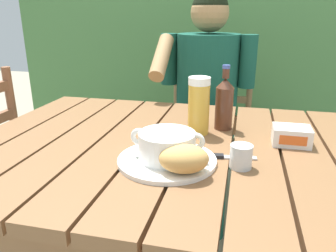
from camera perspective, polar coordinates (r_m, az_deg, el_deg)
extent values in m
cube|color=brown|center=(1.29, -25.70, -1.21)|extent=(0.13, 0.96, 0.04)
cube|color=brown|center=(1.21, -20.45, -1.78)|extent=(0.13, 0.96, 0.04)
cube|color=brown|center=(1.14, -14.50, -2.41)|extent=(0.13, 0.96, 0.04)
cube|color=brown|center=(1.08, -7.85, -3.08)|extent=(0.13, 0.96, 0.04)
cube|color=brown|center=(1.04, -0.58, -3.77)|extent=(0.13, 0.96, 0.04)
cube|color=brown|center=(1.02, 7.13, -4.43)|extent=(0.13, 0.96, 0.04)
cube|color=brown|center=(1.02, 15.05, -5.03)|extent=(0.13, 0.96, 0.04)
cube|color=brown|center=(1.04, 22.86, -5.52)|extent=(0.13, 0.96, 0.04)
cube|color=brown|center=(1.48, 3.54, 0.74)|extent=(1.22, 0.03, 0.08)
cube|color=brown|center=(1.78, -15.96, -7.75)|extent=(0.06, 0.06, 0.71)
cube|color=brown|center=(1.62, 24.67, -11.63)|extent=(0.06, 0.06, 0.71)
cube|color=#44733F|center=(2.64, 8.34, 14.30)|extent=(2.95, 0.60, 1.86)
cylinder|color=#4C3823|center=(2.86, -1.67, 16.49)|extent=(0.10, 0.10, 2.02)
cylinder|color=#4C3823|center=(2.99, -9.69, 18.94)|extent=(0.10, 0.10, 2.29)
cylinder|color=brown|center=(1.83, 12.94, -11.51)|extent=(0.04, 0.04, 0.44)
cylinder|color=brown|center=(1.87, -1.27, -10.19)|extent=(0.04, 0.04, 0.44)
cylinder|color=brown|center=(2.21, 13.10, -6.03)|extent=(0.04, 0.04, 0.44)
cylinder|color=brown|center=(2.24, 1.40, -5.07)|extent=(0.04, 0.04, 0.44)
cube|color=brown|center=(1.93, 6.79, -1.87)|extent=(0.49, 0.46, 0.02)
cylinder|color=brown|center=(2.05, 14.13, 6.64)|extent=(0.04, 0.04, 0.55)
cylinder|color=brown|center=(2.09, 1.51, 7.43)|extent=(0.04, 0.04, 0.55)
cube|color=brown|center=(2.08, 7.67, 4.86)|extent=(0.45, 0.02, 0.04)
cube|color=brown|center=(2.05, 7.83, 8.58)|extent=(0.45, 0.02, 0.04)
cube|color=brown|center=(2.03, 8.01, 12.39)|extent=(0.45, 0.02, 0.04)
cylinder|color=#154B3B|center=(1.75, 8.16, -12.49)|extent=(0.11, 0.11, 0.45)
cylinder|color=#154B3B|center=(1.72, 8.91, -2.60)|extent=(0.13, 0.40, 0.13)
cylinder|color=#154B3B|center=(1.77, 2.56, -11.95)|extent=(0.11, 0.11, 0.45)
cylinder|color=#154B3B|center=(1.73, 3.31, -2.16)|extent=(0.13, 0.40, 0.13)
cylinder|color=#154B3B|center=(1.74, 6.82, 6.97)|extent=(0.32, 0.32, 0.53)
sphere|color=#9E794D|center=(1.71, 7.32, 19.07)|extent=(0.19, 0.19, 0.19)
sphere|color=black|center=(1.71, 7.35, 19.71)|extent=(0.18, 0.18, 0.18)
cylinder|color=#154B3B|center=(1.69, 13.79, 10.88)|extent=(0.08, 0.08, 0.26)
cylinder|color=#154B3B|center=(1.73, 0.21, 11.60)|extent=(0.08, 0.08, 0.26)
cylinder|color=#9E794D|center=(1.58, -1.12, 11.95)|extent=(0.07, 0.25, 0.21)
cylinder|color=brown|center=(1.77, -23.12, -13.96)|extent=(0.04, 0.04, 0.43)
cylinder|color=brown|center=(1.58, -25.27, 0.43)|extent=(0.04, 0.04, 0.49)
cylinder|color=white|center=(0.90, -0.17, -5.97)|extent=(0.27, 0.27, 0.01)
cylinder|color=white|center=(0.88, -0.17, -3.43)|extent=(0.16, 0.16, 0.07)
cylinder|color=#BD5D17|center=(0.88, -0.18, -2.44)|extent=(0.14, 0.14, 0.01)
torus|color=white|center=(0.90, -5.02, -1.89)|extent=(0.05, 0.01, 0.05)
torus|color=white|center=(0.86, 4.86, -2.72)|extent=(0.05, 0.01, 0.05)
ellipsoid|color=tan|center=(0.81, 2.79, -5.70)|extent=(0.14, 0.12, 0.07)
cylinder|color=gold|center=(1.10, 5.38, 2.93)|extent=(0.07, 0.07, 0.17)
cylinder|color=white|center=(1.08, 5.54, 7.86)|extent=(0.07, 0.07, 0.02)
cylinder|color=#502C1D|center=(1.16, 9.75, 3.04)|extent=(0.06, 0.06, 0.15)
cone|color=#502C1D|center=(1.13, 10.01, 7.43)|extent=(0.06, 0.06, 0.03)
cylinder|color=#502C1D|center=(1.13, 10.10, 9.06)|extent=(0.02, 0.02, 0.03)
cylinder|color=#3D4F96|center=(1.13, 10.17, 10.17)|extent=(0.03, 0.03, 0.01)
cylinder|color=silver|center=(0.88, 12.65, -5.20)|extent=(0.06, 0.06, 0.06)
cube|color=white|center=(1.08, 20.76, -1.59)|extent=(0.11, 0.08, 0.06)
cube|color=orange|center=(1.04, 21.03, -2.41)|extent=(0.08, 0.00, 0.03)
cube|color=silver|center=(0.94, 11.64, -5.40)|extent=(0.12, 0.03, 0.00)
cube|color=black|center=(0.94, 7.76, -5.20)|extent=(0.07, 0.03, 0.01)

